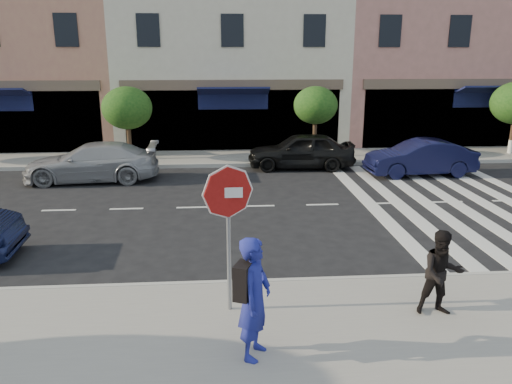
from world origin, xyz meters
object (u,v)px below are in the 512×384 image
at_px(car_far_left, 92,162).
at_px(walker, 442,273).
at_px(car_far_mid, 301,151).
at_px(car_far_right, 420,158).
at_px(stop_sign, 228,207).
at_px(photographer, 255,298).

bearing_deg(car_far_left, walker, 36.16).
bearing_deg(car_far_mid, car_far_right, 74.41).
bearing_deg(stop_sign, photographer, -76.76).
distance_m(car_far_left, car_far_right, 12.33).
distance_m(photographer, car_far_left, 12.73).
bearing_deg(walker, stop_sign, 176.78).
relative_size(stop_sign, car_far_left, 0.55).
xyz_separation_m(walker, car_far_right, (3.89, 10.63, -0.23)).
height_order(photographer, walker, photographer).
relative_size(car_far_left, car_far_mid, 1.12).
bearing_deg(photographer, stop_sign, 36.04).
xyz_separation_m(car_far_mid, car_far_right, (4.36, -1.50, -0.05)).
relative_size(walker, car_far_right, 0.37).
xyz_separation_m(car_far_left, car_far_mid, (7.97, 1.50, 0.03)).
distance_m(stop_sign, photographer, 1.75).
bearing_deg(stop_sign, car_far_right, 53.21).
height_order(car_far_left, car_far_mid, car_far_mid).
relative_size(photographer, car_far_left, 0.39).
distance_m(photographer, car_far_mid, 13.44).
bearing_deg(car_far_right, walker, -23.19).
bearing_deg(stop_sign, walker, -6.96).
relative_size(stop_sign, walker, 1.73).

